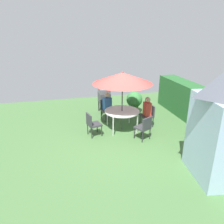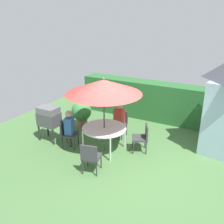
{
  "view_description": "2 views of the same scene",
  "coord_description": "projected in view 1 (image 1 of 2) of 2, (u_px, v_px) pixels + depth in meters",
  "views": [
    {
      "loc": [
        6.92,
        -2.12,
        3.81
      ],
      "look_at": [
        -0.53,
        -0.23,
        0.88
      ],
      "focal_mm": 35.19,
      "sensor_mm": 36.0,
      "label": 1
    },
    {
      "loc": [
        2.72,
        -5.69,
        3.98
      ],
      "look_at": [
        -0.63,
        0.43,
        1.27
      ],
      "focal_mm": 39.42,
      "sensor_mm": 36.0,
      "label": 2
    }
  ],
  "objects": [
    {
      "name": "ground_plane",
      "position": [
        122.0,
        139.0,
        8.12
      ],
      "size": [
        11.0,
        11.0,
        0.0
      ],
      "primitive_type": "plane",
      "color": "#47703D"
    },
    {
      "name": "chair_far_side",
      "position": [
        106.0,
        108.0,
        9.68
      ],
      "size": [
        0.58,
        0.58,
        0.9
      ],
      "color": "#38383D",
      "rests_on": "ground"
    },
    {
      "name": "patio_table",
      "position": [
        122.0,
        112.0,
        8.64
      ],
      "size": [
        1.37,
        1.37,
        0.79
      ],
      "color": "white",
      "rests_on": "ground"
    },
    {
      "name": "patio_umbrella",
      "position": [
        123.0,
        78.0,
        8.15
      ],
      "size": [
        2.26,
        2.26,
        2.36
      ],
      "color": "#4C4C51",
      "rests_on": "ground"
    },
    {
      "name": "person_in_red",
      "position": [
        147.0,
        108.0,
        8.9
      ],
      "size": [
        0.35,
        0.25,
        1.26
      ],
      "color": "#CC3D33",
      "rests_on": "ground"
    },
    {
      "name": "bbq_grill",
      "position": [
        104.0,
        96.0,
        10.33
      ],
      "size": [
        0.7,
        0.5,
        1.2
      ],
      "color": "#47474C",
      "rests_on": "ground"
    },
    {
      "name": "chair_toward_hedge",
      "position": [
        92.0,
        123.0,
        8.15
      ],
      "size": [
        0.56,
        0.56,
        0.9
      ],
      "color": "#38383D",
      "rests_on": "ground"
    },
    {
      "name": "hedge_backdrop",
      "position": [
        207.0,
        111.0,
        8.64
      ],
      "size": [
        6.98,
        0.81,
        1.53
      ],
      "color": "#28602D",
      "rests_on": "ground"
    },
    {
      "name": "person_in_blue",
      "position": [
        107.0,
        103.0,
        9.52
      ],
      "size": [
        0.33,
        0.4,
        1.26
      ],
      "color": "#3866B2",
      "rests_on": "ground"
    },
    {
      "name": "chair_near_shed",
      "position": [
        149.0,
        114.0,
        9.01
      ],
      "size": [
        0.48,
        0.48,
        0.9
      ],
      "color": "#38383D",
      "rests_on": "ground"
    },
    {
      "name": "chair_toward_house",
      "position": [
        144.0,
        127.0,
        7.86
      ],
      "size": [
        0.62,
        0.62,
        0.9
      ],
      "color": "#38383D",
      "rests_on": "ground"
    },
    {
      "name": "potted_plant_by_shed",
      "position": [
        134.0,
        101.0,
        10.43
      ],
      "size": [
        0.75,
        0.75,
        1.04
      ],
      "color": "#936651",
      "rests_on": "ground"
    }
  ]
}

